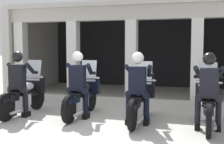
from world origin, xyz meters
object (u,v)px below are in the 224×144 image
object	(u,v)px
police_officer_center_right	(138,82)
police_officer_far_left	(18,78)
police_officer_center_left	(78,79)
motorcycle_center_left	(83,95)
motorcycle_far_left	(25,94)
motorcycle_far_right	(208,103)
motorcycle_center_right	(140,99)
police_officer_far_right	(209,84)

from	to	relation	value
police_officer_center_right	police_officer_far_left	bearing A→B (deg)	178.31
police_officer_center_left	police_officer_center_right	xyz separation A→B (m)	(1.47, -0.16, 0.00)
police_officer_far_left	motorcycle_center_left	world-z (taller)	police_officer_far_left
motorcycle_far_left	motorcycle_far_right	distance (m)	4.40
motorcycle_far_left	motorcycle_center_right	distance (m)	2.93
motorcycle_far_left	police_officer_far_right	size ratio (longest dim) A/B	1.29
motorcycle_far_left	police_officer_center_right	size ratio (longest dim) A/B	1.29
motorcycle_far_right	police_officer_far_left	bearing A→B (deg)	-173.66
motorcycle_far_left	motorcycle_far_right	size ratio (longest dim) A/B	1.00
police_officer_center_left	motorcycle_far_right	world-z (taller)	police_officer_center_left
motorcycle_center_left	police_officer_center_right	xyz separation A→B (m)	(1.46, -0.45, 0.44)
police_officer_far_left	motorcycle_center_left	distance (m)	1.61
motorcycle_far_left	motorcycle_far_right	xyz separation A→B (m)	(4.40, 0.01, 0.00)
motorcycle_far_right	police_officer_far_right	world-z (taller)	police_officer_far_right
motorcycle_far_left	police_officer_far_left	world-z (taller)	police_officer_far_left
motorcycle_center_left	police_officer_far_right	xyz separation A→B (m)	(2.93, -0.51, 0.44)
motorcycle_center_left	police_officer_far_right	bearing A→B (deg)	-11.13
police_officer_center_left	police_officer_far_right	size ratio (longest dim) A/B	1.00
police_officer_center_left	police_officer_far_right	world-z (taller)	same
police_officer_center_left	police_officer_far_left	bearing A→B (deg)	-172.50
police_officer_center_left	police_officer_center_right	size ratio (longest dim) A/B	1.00
motorcycle_center_right	police_officer_center_right	size ratio (longest dim) A/B	1.29
motorcycle_far_left	motorcycle_center_right	bearing A→B (deg)	4.06
motorcycle_far_right	motorcycle_center_right	bearing A→B (deg)	-179.71
motorcycle_center_left	police_officer_center_right	size ratio (longest dim) A/B	1.29
motorcycle_far_left	police_officer_far_right	xyz separation A→B (m)	(4.40, -0.28, 0.44)
police_officer_center_left	motorcycle_center_right	xyz separation A→B (m)	(1.47, 0.12, -0.44)
motorcycle_center_right	police_officer_center_right	bearing A→B (deg)	-93.21
police_officer_center_left	motorcycle_center_right	world-z (taller)	police_officer_center_left
police_officer_center_left	motorcycle_center_right	bearing A→B (deg)	3.33
motorcycle_center_right	motorcycle_far_right	bearing A→B (deg)	-5.22
motorcycle_center_left	police_officer_center_left	distance (m)	0.52
police_officer_far_left	police_officer_far_right	distance (m)	4.40
motorcycle_center_left	motorcycle_far_right	distance (m)	2.94
motorcycle_far_left	police_officer_far_left	xyz separation A→B (m)	(-0.00, -0.28, 0.44)
motorcycle_center_left	police_officer_center_right	bearing A→B (deg)	-18.32
police_officer_far_left	motorcycle_far_right	bearing A→B (deg)	6.57
motorcycle_center_right	police_officer_far_right	xyz separation A→B (m)	(1.46, -0.34, 0.44)
police_officer_far_left	police_officer_far_right	bearing A→B (deg)	2.88
motorcycle_center_right	police_officer_far_right	distance (m)	1.57
motorcycle_center_left	police_officer_center_left	world-z (taller)	police_officer_center_left
police_officer_far_left	motorcycle_far_left	bearing A→B (deg)	92.54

